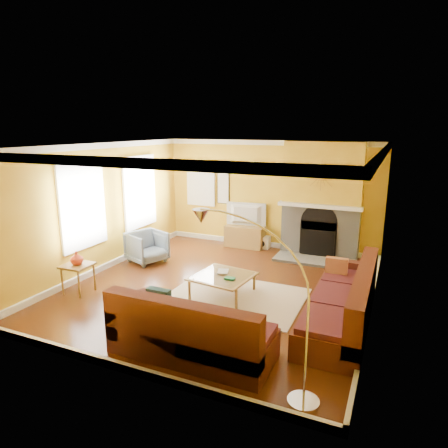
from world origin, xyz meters
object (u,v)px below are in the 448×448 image
at_px(media_console, 245,236).
at_px(arc_lamp, 256,308).
at_px(coffee_table, 223,285).
at_px(armchair, 147,247).
at_px(side_table, 78,278).
at_px(sectional_sofa, 261,293).

relative_size(media_console, arc_lamp, 0.47).
xyz_separation_m(coffee_table, armchair, (-2.35, 1.02, 0.16)).
height_order(media_console, side_table, same).
relative_size(side_table, arc_lamp, 0.26).
bearing_deg(armchair, sectional_sofa, -94.83).
xyz_separation_m(media_console, side_table, (-1.79, -4.00, 0.00)).
height_order(coffee_table, arc_lamp, arc_lamp).
height_order(side_table, arc_lamp, arc_lamp).
distance_m(coffee_table, side_table, 2.69).
bearing_deg(side_table, media_console, 65.88).
bearing_deg(coffee_table, arc_lamp, -58.23).
xyz_separation_m(media_console, armchair, (-1.62, -2.02, 0.08)).
bearing_deg(media_console, arc_lamp, -67.94).
distance_m(coffee_table, media_console, 3.12).
bearing_deg(armchair, side_table, -163.34).
xyz_separation_m(armchair, side_table, (-0.17, -1.98, -0.08)).
distance_m(sectional_sofa, media_console, 4.00).
relative_size(armchair, arc_lamp, 0.37).
relative_size(sectional_sofa, media_console, 3.58).
xyz_separation_m(sectional_sofa, media_console, (-1.66, 3.64, -0.17)).
bearing_deg(media_console, armchair, -128.81).
bearing_deg(side_table, armchair, 85.18).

